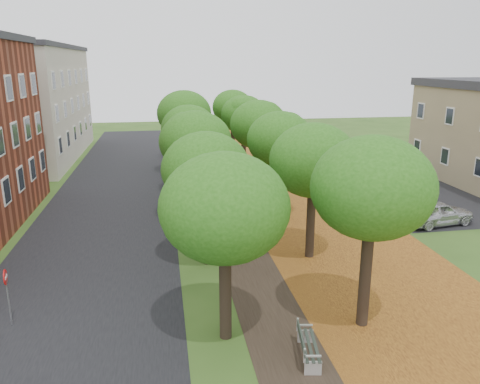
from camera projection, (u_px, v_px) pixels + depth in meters
name	position (u px, v px, depth m)	size (l,w,h in m)	color
ground	(290.00, 330.00, 15.94)	(120.00, 120.00, 0.00)	#2D4C19
street_asphalt	(108.00, 210.00, 29.01)	(8.00, 70.00, 0.01)	black
footpath	(228.00, 204.00, 30.20)	(3.20, 70.00, 0.01)	black
leaf_verge	(303.00, 200.00, 30.99)	(7.50, 70.00, 0.01)	#B06E20
parking_lot	(413.00, 191.00, 33.29)	(9.00, 16.00, 0.01)	black
tree_row_west	(192.00, 134.00, 28.63)	(4.01, 34.01, 6.30)	black
tree_row_east	(268.00, 133.00, 29.39)	(4.01, 34.01, 6.30)	black
building_cream	(18.00, 103.00, 43.21)	(10.30, 20.30, 10.40)	beige
bench	(307.00, 345.00, 14.36)	(0.81, 1.87, 0.86)	#263027
street_sign	(6.00, 285.00, 15.89)	(0.12, 0.54, 2.09)	slate
car_silver	(437.00, 213.00, 26.16)	(1.68, 4.18, 1.42)	silver
car_red	(394.00, 189.00, 30.89)	(1.53, 4.40, 1.45)	maroon
car_grey	(379.00, 176.00, 34.65)	(1.84, 4.53, 1.31)	#343439
car_white	(362.00, 172.00, 35.75)	(2.32, 5.04, 1.40)	silver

